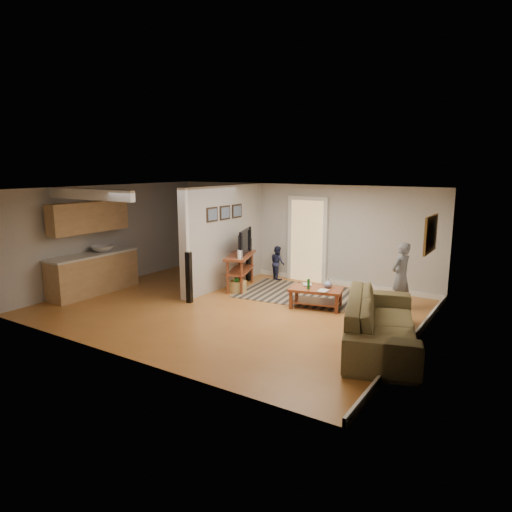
# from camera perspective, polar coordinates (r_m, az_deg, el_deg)

# --- Properties ---
(ground) EXTENTS (7.50, 7.50, 0.00)m
(ground) POSITION_cam_1_polar(r_m,az_deg,el_deg) (9.76, -3.03, -6.46)
(ground) COLOR #975B26
(ground) RESTS_ON ground
(room_shell) EXTENTS (7.54, 6.02, 2.52)m
(room_shell) POSITION_cam_1_polar(r_m,az_deg,el_deg) (10.40, -6.52, 2.83)
(room_shell) COLOR #A5A29E
(room_shell) RESTS_ON ground
(area_rug) EXTENTS (2.91, 2.26, 0.01)m
(area_rug) POSITION_cam_1_polar(r_m,az_deg,el_deg) (10.84, 5.38, -4.65)
(area_rug) COLOR black
(area_rug) RESTS_ON ground
(sofa) EXTENTS (1.93, 3.04, 0.83)m
(sofa) POSITION_cam_1_polar(r_m,az_deg,el_deg) (8.07, 15.22, -10.70)
(sofa) COLOR #413820
(sofa) RESTS_ON ground
(coffee_table) EXTENTS (1.21, 0.87, 0.65)m
(coffee_table) POSITION_cam_1_polar(r_m,az_deg,el_deg) (9.75, 7.61, -4.52)
(coffee_table) COLOR #602316
(coffee_table) RESTS_ON ground
(tv_console) EXTENTS (0.95, 1.43, 1.16)m
(tv_console) POSITION_cam_1_polar(r_m,az_deg,el_deg) (11.09, -1.92, -0.20)
(tv_console) COLOR #602316
(tv_console) RESTS_ON ground
(speaker_left) EXTENTS (0.13, 0.13, 1.13)m
(speaker_left) POSITION_cam_1_polar(r_m,az_deg,el_deg) (10.05, -8.37, -2.69)
(speaker_left) COLOR black
(speaker_left) RESTS_ON ground
(speaker_right) EXTENTS (0.14, 0.14, 1.12)m
(speaker_right) POSITION_cam_1_polar(r_m,az_deg,el_deg) (11.90, -0.91, -0.44)
(speaker_right) COLOR black
(speaker_right) RESTS_ON ground
(toy_basket) EXTENTS (0.41, 0.41, 0.37)m
(toy_basket) POSITION_cam_1_polar(r_m,az_deg,el_deg) (10.90, -2.28, -3.72)
(toy_basket) COLOR olive
(toy_basket) RESTS_ON ground
(child) EXTENTS (0.50, 0.60, 1.42)m
(child) POSITION_cam_1_polar(r_m,az_deg,el_deg) (10.17, 17.41, -6.24)
(child) COLOR slate
(child) RESTS_ON ground
(toddler) EXTENTS (0.55, 0.53, 0.89)m
(toddler) POSITION_cam_1_polar(r_m,az_deg,el_deg) (12.18, 2.69, -2.87)
(toddler) COLOR #212546
(toddler) RESTS_ON ground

